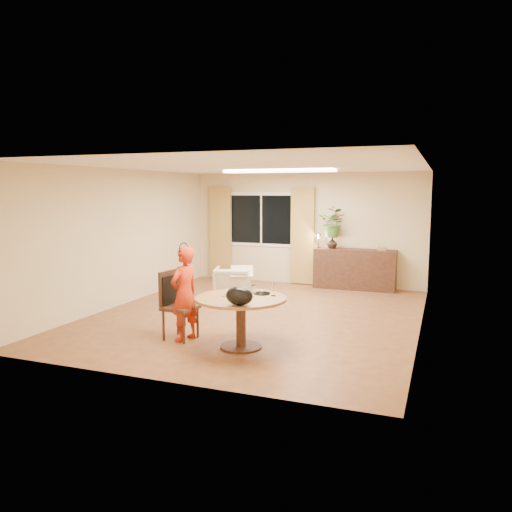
{
  "coord_description": "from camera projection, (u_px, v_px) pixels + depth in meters",
  "views": [
    {
      "loc": [
        3.04,
        -8.04,
        2.19
      ],
      "look_at": [
        0.06,
        -0.2,
        1.09
      ],
      "focal_mm": 35.0,
      "sensor_mm": 36.0,
      "label": 1
    }
  ],
  "objects": [
    {
      "name": "floor",
      "position": [
        257.0,
        315.0,
        8.81
      ],
      "size": [
        6.5,
        6.5,
        0.0
      ],
      "primitive_type": "plane",
      "color": "brown",
      "rests_on": "ground"
    },
    {
      "name": "ceiling",
      "position": [
        257.0,
        166.0,
        8.47
      ],
      "size": [
        6.5,
        6.5,
        0.0
      ],
      "primitive_type": "plane",
      "rotation": [
        3.14,
        0.0,
        0.0
      ],
      "color": "white",
      "rests_on": "wall_back"
    },
    {
      "name": "wall_back",
      "position": [
        306.0,
        229.0,
        11.65
      ],
      "size": [
        5.5,
        0.0,
        5.5
      ],
      "primitive_type": "plane",
      "rotation": [
        1.57,
        0.0,
        0.0
      ],
      "color": "tan",
      "rests_on": "floor"
    },
    {
      "name": "wall_left",
      "position": [
        123.0,
        237.0,
        9.61
      ],
      "size": [
        0.0,
        6.5,
        6.5
      ],
      "primitive_type": "plane",
      "rotation": [
        1.57,
        0.0,
        1.57
      ],
      "color": "tan",
      "rests_on": "floor"
    },
    {
      "name": "wall_right",
      "position": [
        423.0,
        249.0,
        7.67
      ],
      "size": [
        0.0,
        6.5,
        6.5
      ],
      "primitive_type": "plane",
      "rotation": [
        1.57,
        0.0,
        -1.57
      ],
      "color": "tan",
      "rests_on": "floor"
    },
    {
      "name": "window",
      "position": [
        261.0,
        219.0,
        12.0
      ],
      "size": [
        1.7,
        0.03,
        1.3
      ],
      "color": "white",
      "rests_on": "wall_back"
    },
    {
      "name": "curtain_left",
      "position": [
        220.0,
        233.0,
        12.34
      ],
      "size": [
        0.55,
        0.08,
        2.25
      ],
      "primitive_type": "cube",
      "color": "olive",
      "rests_on": "wall_back"
    },
    {
      "name": "curtain_right",
      "position": [
        302.0,
        236.0,
        11.6
      ],
      "size": [
        0.55,
        0.08,
        2.25
      ],
      "primitive_type": "cube",
      "color": "olive",
      "rests_on": "wall_back"
    },
    {
      "name": "ceiling_panel",
      "position": [
        279.0,
        171.0,
        9.59
      ],
      "size": [
        2.2,
        0.35,
        0.05
      ],
      "primitive_type": "cube",
      "color": "white",
      "rests_on": "ceiling"
    },
    {
      "name": "dining_table",
      "position": [
        241.0,
        308.0,
        6.93
      ],
      "size": [
        1.27,
        1.27,
        0.72
      ],
      "color": "brown",
      "rests_on": "floor"
    },
    {
      "name": "dining_chair",
      "position": [
        180.0,
        306.0,
        7.35
      ],
      "size": [
        0.53,
        0.49,
        1.01
      ],
      "primitive_type": null,
      "rotation": [
        0.0,
        0.0,
        -0.11
      ],
      "color": "black",
      "rests_on": "floor"
    },
    {
      "name": "child",
      "position": [
        184.0,
        294.0,
        7.28
      ],
      "size": [
        0.58,
        0.46,
        1.39
      ],
      "primitive_type": "imported",
      "rotation": [
        0.0,
        0.0,
        -1.85
      ],
      "color": "red",
      "rests_on": "floor"
    },
    {
      "name": "laptop",
      "position": [
        237.0,
        288.0,
        6.94
      ],
      "size": [
        0.41,
        0.32,
        0.24
      ],
      "primitive_type": null,
      "rotation": [
        0.0,
        0.0,
        -0.23
      ],
      "color": "#B7B7BC",
      "rests_on": "dining_table"
    },
    {
      "name": "tumbler",
      "position": [
        254.0,
        289.0,
        7.18
      ],
      "size": [
        0.09,
        0.09,
        0.11
      ],
      "primitive_type": null,
      "rotation": [
        0.0,
        0.0,
        0.21
      ],
      "color": "white",
      "rests_on": "dining_table"
    },
    {
      "name": "wine_glass",
      "position": [
        273.0,
        289.0,
        6.98
      ],
      "size": [
        0.07,
        0.07,
        0.2
      ],
      "primitive_type": null,
      "rotation": [
        0.0,
        0.0,
        0.06
      ],
      "color": "white",
      "rests_on": "dining_table"
    },
    {
      "name": "pot_lid",
      "position": [
        262.0,
        293.0,
        7.12
      ],
      "size": [
        0.26,
        0.26,
        0.04
      ],
      "primitive_type": null,
      "rotation": [
        0.0,
        0.0,
        0.12
      ],
      "color": "white",
      "rests_on": "dining_table"
    },
    {
      "name": "handbag",
      "position": [
        239.0,
        296.0,
        6.4
      ],
      "size": [
        0.39,
        0.25,
        0.25
      ],
      "primitive_type": null,
      "rotation": [
        0.0,
        0.0,
        0.09
      ],
      "color": "black",
      "rests_on": "dining_table"
    },
    {
      "name": "armchair",
      "position": [
        232.0,
        283.0,
        10.12
      ],
      "size": [
        0.88,
        0.89,
        0.65
      ],
      "primitive_type": "imported",
      "rotation": [
        0.0,
        0.0,
        3.44
      ],
      "color": "beige",
      "rests_on": "floor"
    },
    {
      "name": "throw",
      "position": [
        242.0,
        267.0,
        9.96
      ],
      "size": [
        0.63,
        0.68,
        0.03
      ],
      "primitive_type": null,
      "rotation": [
        0.0,
        0.0,
        0.39
      ],
      "color": "beige",
      "rests_on": "armchair"
    },
    {
      "name": "sideboard",
      "position": [
        355.0,
        269.0,
        11.12
      ],
      "size": [
        1.8,
        0.44,
        0.9
      ],
      "primitive_type": "cube",
      "color": "black",
      "rests_on": "floor"
    },
    {
      "name": "vase",
      "position": [
        332.0,
        243.0,
        11.23
      ],
      "size": [
        0.25,
        0.25,
        0.25
      ],
      "primitive_type": "imported",
      "rotation": [
        0.0,
        0.0,
        0.04
      ],
      "color": "black",
      "rests_on": "sideboard"
    },
    {
      "name": "bouquet",
      "position": [
        333.0,
        223.0,
        11.16
      ],
      "size": [
        0.66,
        0.59,
        0.66
      ],
      "primitive_type": "imported",
      "rotation": [
        0.0,
        0.0,
        -0.14
      ],
      "color": "#286B2B",
      "rests_on": "vase"
    },
    {
      "name": "book_stack",
      "position": [
        382.0,
        248.0,
        10.85
      ],
      "size": [
        0.21,
        0.16,
        0.08
      ],
      "primitive_type": null,
      "rotation": [
        0.0,
        0.0,
        -0.04
      ],
      "color": "#906349",
      "rests_on": "sideboard"
    },
    {
      "name": "desk_lamp",
      "position": [
        318.0,
        241.0,
        11.28
      ],
      "size": [
        0.17,
        0.17,
        0.34
      ],
      "primitive_type": null,
      "rotation": [
        0.0,
        0.0,
        0.26
      ],
      "color": "black",
      "rests_on": "sideboard"
    }
  ]
}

